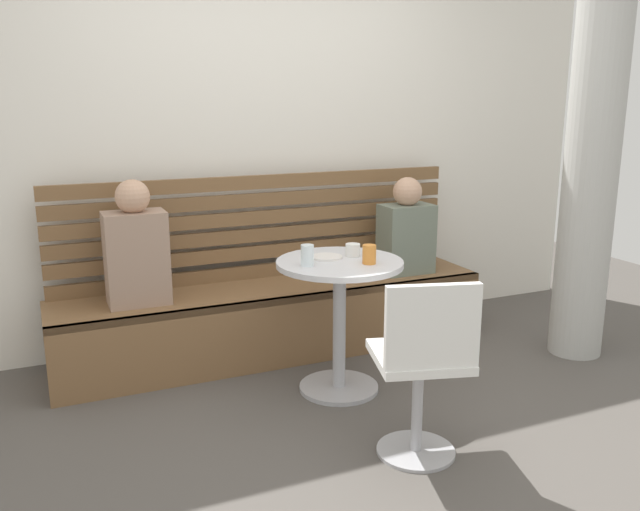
% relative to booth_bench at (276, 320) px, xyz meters
% --- Properties ---
extents(ground, '(8.00, 8.00, 0.00)m').
position_rel_booth_bench_xyz_m(ground, '(0.00, -1.20, -0.22)').
color(ground, '#514C47').
extents(back_wall, '(5.20, 0.10, 2.90)m').
position_rel_booth_bench_xyz_m(back_wall, '(0.00, 0.44, 1.23)').
color(back_wall, white).
rests_on(back_wall, ground).
extents(concrete_pillar, '(0.32, 0.32, 2.80)m').
position_rel_booth_bench_xyz_m(concrete_pillar, '(1.75, -0.75, 1.18)').
color(concrete_pillar, '#B2B2AD').
rests_on(concrete_pillar, ground).
extents(booth_bench, '(2.70, 0.52, 0.44)m').
position_rel_booth_bench_xyz_m(booth_bench, '(0.00, 0.00, 0.00)').
color(booth_bench, brown).
rests_on(booth_bench, ground).
extents(booth_backrest, '(2.65, 0.04, 0.67)m').
position_rel_booth_bench_xyz_m(booth_backrest, '(0.00, 0.24, 0.56)').
color(booth_backrest, brown).
rests_on(booth_backrest, booth_bench).
extents(cafe_table, '(0.68, 0.68, 0.74)m').
position_rel_booth_bench_xyz_m(cafe_table, '(0.13, -0.65, 0.30)').
color(cafe_table, '#ADADB2').
rests_on(cafe_table, ground).
extents(white_chair, '(0.49, 0.49, 0.85)m').
position_rel_booth_bench_xyz_m(white_chair, '(0.15, -1.46, 0.24)').
color(white_chair, '#ADADB2').
rests_on(white_chair, ground).
extents(person_adult, '(0.34, 0.22, 0.71)m').
position_rel_booth_bench_xyz_m(person_adult, '(-0.83, -0.01, 0.53)').
color(person_adult, '#9E7F6B').
rests_on(person_adult, booth_bench).
extents(person_child_left, '(0.34, 0.22, 0.64)m').
position_rel_booth_bench_xyz_m(person_child_left, '(0.92, -0.03, 0.50)').
color(person_child_left, slate).
rests_on(person_child_left, booth_bench).
extents(cup_water_clear, '(0.07, 0.07, 0.11)m').
position_rel_booth_bench_xyz_m(cup_water_clear, '(-0.07, -0.68, 0.57)').
color(cup_water_clear, white).
rests_on(cup_water_clear, cafe_table).
extents(cup_tumbler_orange, '(0.07, 0.07, 0.10)m').
position_rel_booth_bench_xyz_m(cup_tumbler_orange, '(0.24, -0.77, 0.57)').
color(cup_tumbler_orange, orange).
rests_on(cup_tumbler_orange, cafe_table).
extents(cup_ceramic_white, '(0.08, 0.08, 0.07)m').
position_rel_booth_bench_xyz_m(cup_ceramic_white, '(0.24, -0.59, 0.55)').
color(cup_ceramic_white, white).
rests_on(cup_ceramic_white, cafe_table).
extents(plate_small, '(0.17, 0.17, 0.01)m').
position_rel_booth_bench_xyz_m(plate_small, '(0.09, -0.57, 0.52)').
color(plate_small, white).
rests_on(plate_small, cafe_table).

